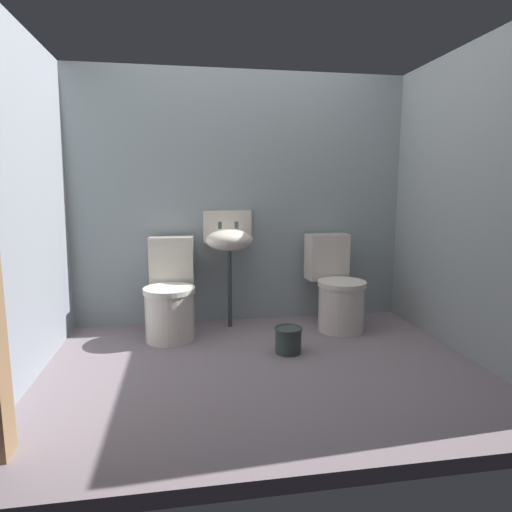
% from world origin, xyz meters
% --- Properties ---
extents(ground_plane, '(3.30, 2.41, 0.08)m').
position_xyz_m(ground_plane, '(0.00, 0.00, -0.04)').
color(ground_plane, slate).
extents(wall_back, '(3.30, 0.10, 2.17)m').
position_xyz_m(wall_back, '(0.00, 1.05, 1.08)').
color(wall_back, '#8A989A').
rests_on(wall_back, ground).
extents(wall_left, '(0.10, 2.21, 2.17)m').
position_xyz_m(wall_left, '(-1.50, 0.10, 1.08)').
color(wall_left, gray).
rests_on(wall_left, ground).
extents(wall_right, '(0.10, 2.21, 2.17)m').
position_xyz_m(wall_right, '(1.50, 0.10, 1.08)').
color(wall_right, '#8F9797').
rests_on(wall_right, ground).
extents(toilet_left, '(0.42, 0.61, 0.78)m').
position_xyz_m(toilet_left, '(-0.63, 0.65, 0.32)').
color(toilet_left, silver).
rests_on(toilet_left, ground).
extents(toilet_right, '(0.45, 0.63, 0.78)m').
position_xyz_m(toilet_right, '(0.76, 0.65, 0.32)').
color(toilet_right, silver).
rests_on(toilet_right, ground).
extents(sink, '(0.42, 0.35, 0.99)m').
position_xyz_m(sink, '(-0.13, 0.84, 0.75)').
color(sink, '#343F3B').
rests_on(sink, ground).
extents(bucket, '(0.21, 0.21, 0.19)m').
position_xyz_m(bucket, '(0.22, 0.14, 0.10)').
color(bucket, '#343F3B').
rests_on(bucket, ground).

